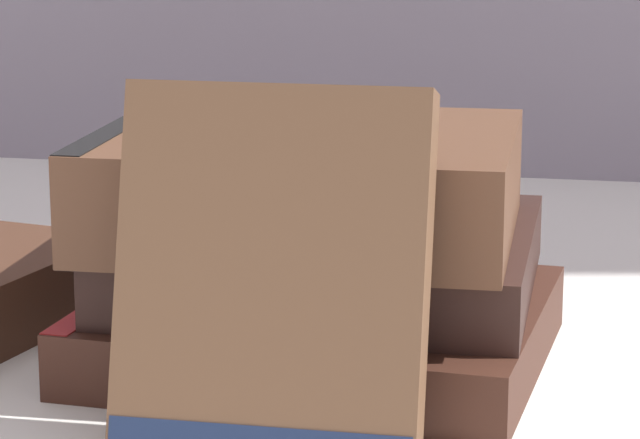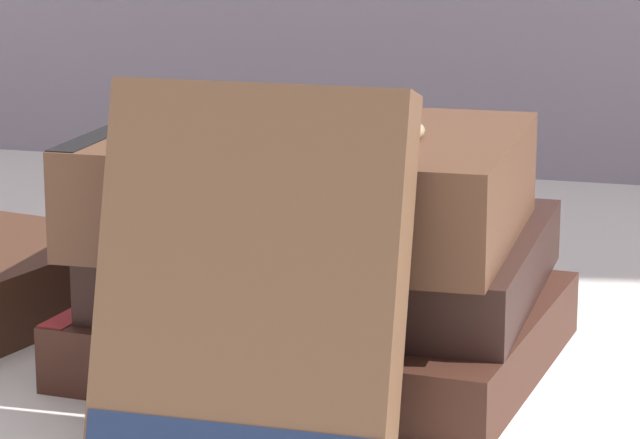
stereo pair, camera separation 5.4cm
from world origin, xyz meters
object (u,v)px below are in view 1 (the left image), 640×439
(book_flat_middle, at_px, (318,257))
(book_flat_top, at_px, (295,183))
(book_flat_bottom, at_px, (310,328))
(pocket_watch, at_px, (371,129))
(book_leaning_front, at_px, (272,285))

(book_flat_middle, bearing_deg, book_flat_top, -111.73)
(book_flat_middle, height_order, book_flat_top, book_flat_top)
(book_flat_bottom, height_order, book_flat_middle, book_flat_middle)
(book_flat_bottom, height_order, book_flat_top, book_flat_top)
(book_flat_middle, xyz_separation_m, pocket_watch, (0.03, -0.02, 0.06))
(book_flat_middle, height_order, pocket_watch, pocket_watch)
(book_flat_top, bearing_deg, book_leaning_front, -83.75)
(book_flat_middle, distance_m, pocket_watch, 0.07)
(book_flat_top, bearing_deg, book_flat_middle, 67.27)
(book_flat_top, distance_m, book_leaning_front, 0.11)
(pocket_watch, bearing_deg, book_leaning_front, -101.95)
(book_flat_top, height_order, book_leaning_front, book_leaning_front)
(book_flat_bottom, bearing_deg, pocket_watch, -13.04)
(book_leaning_front, relative_size, pocket_watch, 2.81)
(book_leaning_front, bearing_deg, book_flat_middle, 93.35)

